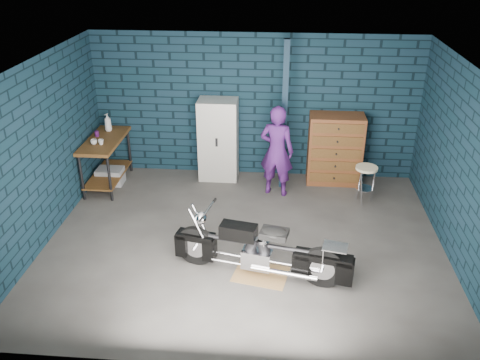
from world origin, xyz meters
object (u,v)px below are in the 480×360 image
object	(u,v)px
storage_bin	(110,176)
shop_stool	(365,185)
workbench	(107,162)
locker	(218,140)
tool_chest	(335,149)
motorcycle	(261,246)
person	(277,151)

from	to	relation	value
storage_bin	shop_stool	size ratio (longest dim) A/B	0.70
workbench	locker	distance (m)	2.10
tool_chest	locker	bearing A→B (deg)	180.00
locker	shop_stool	size ratio (longest dim) A/B	2.26
tool_chest	shop_stool	bearing A→B (deg)	-59.46
motorcycle	shop_stool	distance (m)	2.80
workbench	person	xyz separation A→B (m)	(3.12, -0.09, 0.37)
person	tool_chest	bearing A→B (deg)	-138.87
person	storage_bin	world-z (taller)	person
person	motorcycle	bearing A→B (deg)	99.58
workbench	tool_chest	distance (m)	4.22
locker	tool_chest	distance (m)	2.17
person	shop_stool	bearing A→B (deg)	-175.37
motorcycle	storage_bin	xyz separation A→B (m)	(-2.95, 2.59, -0.32)
locker	tool_chest	size ratio (longest dim) A/B	1.18
motorcycle	tool_chest	xyz separation A→B (m)	(1.22, 3.03, 0.19)
motorcycle	person	world-z (taller)	person
person	locker	world-z (taller)	person
person	tool_chest	world-z (taller)	person
person	storage_bin	bearing A→B (deg)	10.59
storage_bin	workbench	bearing A→B (deg)	-116.57
motorcycle	shop_stool	xyz separation A→B (m)	(1.69, 2.23, -0.12)
workbench	locker	xyz separation A→B (m)	(2.02, 0.48, 0.32)
motorcycle	storage_bin	size ratio (longest dim) A/B	4.39
shop_stool	person	bearing A→B (deg)	171.62
locker	shop_stool	world-z (taller)	locker
storage_bin	locker	size ratio (longest dim) A/B	0.31
storage_bin	shop_stool	world-z (taller)	shop_stool
storage_bin	tool_chest	bearing A→B (deg)	6.02
motorcycle	person	bearing A→B (deg)	98.39
workbench	storage_bin	size ratio (longest dim) A/B	2.91
motorcycle	person	size ratio (longest dim) A/B	1.28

